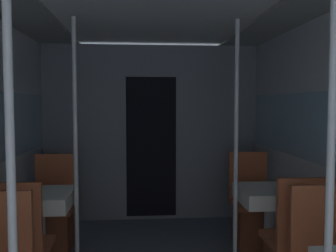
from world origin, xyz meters
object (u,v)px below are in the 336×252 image
(support_pole_left_1, at_px, (76,148))
(chair_right_far_1, at_px, (252,217))
(support_pole_right_1, at_px, (236,146))
(support_pole_right_0, at_px, (330,188))
(dining_table_left_1, at_px, (38,207))
(dining_table_right_1, at_px, (270,202))
(chair_left_far_1, at_px, (53,222))
(support_pole_left_0, at_px, (12,194))

(support_pole_left_1, relative_size, chair_right_far_1, 2.30)
(chair_right_far_1, relative_size, support_pole_right_1, 0.43)
(support_pole_right_0, bearing_deg, dining_table_left_1, 136.60)
(dining_table_left_1, distance_m, dining_table_right_1, 2.07)
(dining_table_right_1, relative_size, chair_right_far_1, 0.76)
(chair_left_far_1, bearing_deg, support_pole_left_0, 98.45)
(support_pole_left_1, bearing_deg, support_pole_right_1, 0.00)
(support_pole_left_0, xyz_separation_m, dining_table_right_1, (1.74, 1.65, -0.51))
(support_pole_left_1, xyz_separation_m, support_pole_right_1, (1.41, 0.00, 0.00))
(chair_left_far_1, height_order, support_pole_right_1, support_pole_right_1)
(chair_right_far_1, distance_m, support_pole_right_1, 1.04)
(dining_table_left_1, relative_size, support_pole_right_1, 0.33)
(support_pole_left_1, relative_size, support_pole_right_0, 1.00)
(dining_table_left_1, relative_size, support_pole_right_0, 0.33)
(dining_table_left_1, height_order, support_pole_left_1, support_pole_left_1)
(support_pole_left_0, distance_m, chair_right_far_1, 2.91)
(support_pole_left_0, distance_m, dining_table_right_1, 2.45)
(support_pole_left_0, relative_size, support_pole_left_1, 1.00)
(chair_left_far_1, bearing_deg, support_pole_left_1, 120.96)
(dining_table_left_1, bearing_deg, support_pole_right_1, 0.00)
(dining_table_right_1, distance_m, chair_right_far_1, 0.62)
(chair_left_far_1, height_order, support_pole_right_0, support_pole_right_0)
(dining_table_left_1, relative_size, chair_right_far_1, 0.76)
(chair_right_far_1, bearing_deg, support_pole_right_0, 81.55)
(support_pole_left_0, bearing_deg, support_pole_right_1, 49.31)
(dining_table_right_1, bearing_deg, chair_right_far_1, 90.00)
(dining_table_left_1, xyz_separation_m, support_pole_right_1, (1.74, 0.00, 0.51))
(support_pole_right_0, distance_m, support_pole_right_1, 1.65)
(dining_table_left_1, distance_m, support_pole_right_1, 1.81)
(chair_left_far_1, xyz_separation_m, support_pole_left_1, (0.33, -0.54, 0.82))
(dining_table_right_1, bearing_deg, support_pole_left_0, -136.60)
(support_pole_left_0, xyz_separation_m, dining_table_left_1, (-0.33, 1.65, -0.51))
(support_pole_right_1, bearing_deg, dining_table_left_1, 180.00)
(support_pole_left_0, bearing_deg, dining_table_right_1, 43.40)
(dining_table_left_1, xyz_separation_m, chair_left_far_1, (0.00, 0.54, -0.31))
(dining_table_left_1, height_order, chair_right_far_1, chair_right_far_1)
(support_pole_left_0, distance_m, chair_left_far_1, 2.36)
(chair_left_far_1, xyz_separation_m, chair_right_far_1, (2.07, 0.00, 0.00))
(support_pole_left_0, height_order, support_pole_right_0, same)
(dining_table_left_1, height_order, chair_left_far_1, chair_left_far_1)
(dining_table_right_1, xyz_separation_m, support_pole_right_1, (-0.33, 0.00, 0.51))
(chair_left_far_1, height_order, support_pole_left_1, support_pole_left_1)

